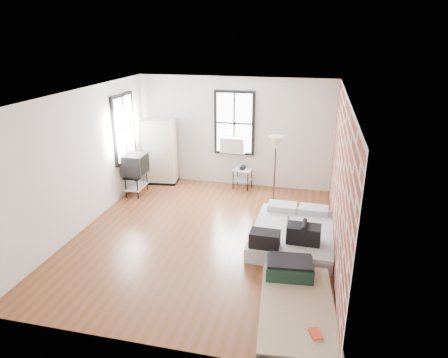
% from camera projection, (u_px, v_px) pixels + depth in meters
% --- Properties ---
extents(ground, '(6.00, 6.00, 0.00)m').
position_uv_depth(ground, '(204.00, 236.00, 7.96)').
color(ground, brown).
rests_on(ground, ground).
extents(room_shell, '(5.02, 6.02, 2.80)m').
position_uv_depth(room_shell, '(219.00, 148.00, 7.64)').
color(room_shell, silver).
rests_on(room_shell, ground).
extents(mattress_main, '(1.58, 2.11, 0.66)m').
position_uv_depth(mattress_main, '(293.00, 233.00, 7.70)').
color(mattress_main, silver).
rests_on(mattress_main, ground).
extents(mattress_bare, '(1.23, 2.09, 0.43)m').
position_uv_depth(mattress_bare, '(295.00, 298.00, 5.90)').
color(mattress_bare, '#C9B891').
rests_on(mattress_bare, ground).
extents(wardrobe, '(0.92, 0.59, 1.71)m').
position_uv_depth(wardrobe, '(160.00, 152.00, 10.49)').
color(wardrobe, black).
rests_on(wardrobe, ground).
extents(side_table, '(0.51, 0.44, 0.60)m').
position_uv_depth(side_table, '(243.00, 174.00, 10.25)').
color(side_table, black).
rests_on(side_table, ground).
extents(floor_lamp, '(0.34, 0.34, 1.60)m').
position_uv_depth(floor_lamp, '(276.00, 146.00, 9.13)').
color(floor_lamp, '#312310').
rests_on(floor_lamp, ground).
extents(tv_stand, '(0.54, 0.75, 1.03)m').
position_uv_depth(tv_stand, '(135.00, 166.00, 9.76)').
color(tv_stand, black).
rests_on(tv_stand, ground).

